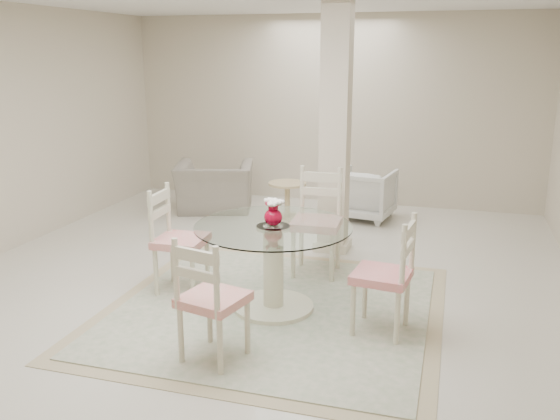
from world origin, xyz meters
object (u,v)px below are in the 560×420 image
(red_vase, at_px, (273,212))
(armchair_white, at_px, (365,194))
(dining_table, at_px, (273,268))
(dining_chair_south, at_px, (207,292))
(dining_chair_west, at_px, (173,232))
(column, at_px, (335,130))
(dining_chair_east, at_px, (391,267))
(recliner_taupe, at_px, (215,187))
(dining_chair_north, at_px, (318,213))
(side_table, at_px, (287,203))

(red_vase, bearing_deg, armchair_white, 84.40)
(dining_table, xyz_separation_m, dining_chair_south, (-0.17, -1.00, 0.16))
(dining_table, distance_m, dining_chair_west, 1.04)
(column, height_order, dining_chair_south, column)
(dining_chair_east, bearing_deg, recliner_taupe, -131.33)
(recliner_taupe, bearing_deg, dining_chair_north, 118.42)
(dining_chair_south, bearing_deg, dining_chair_north, -85.70)
(column, relative_size, dining_chair_north, 2.30)
(dining_chair_north, bearing_deg, dining_chair_west, -146.01)
(dining_chair_south, xyz_separation_m, side_table, (-0.48, 3.75, -0.31))
(column, distance_m, armchair_white, 1.72)
(dining_chair_east, relative_size, armchair_white, 1.45)
(dining_table, height_order, red_vase, red_vase)
(dining_table, relative_size, dining_chair_north, 1.13)
(red_vase, height_order, dining_chair_north, dining_chair_north)
(recliner_taupe, bearing_deg, dining_chair_south, 95.76)
(dining_table, distance_m, dining_chair_east, 1.03)
(red_vase, relative_size, dining_chair_west, 0.21)
(dining_chair_south, bearing_deg, dining_table, -86.28)
(dining_chair_north, height_order, dining_chair_west, dining_chair_north)
(dining_chair_north, height_order, dining_chair_south, dining_chair_north)
(dining_chair_east, bearing_deg, column, -149.40)
(dining_chair_east, height_order, recliner_taupe, dining_chair_east)
(dining_chair_north, xyz_separation_m, dining_chair_west, (-1.16, -0.86, -0.04))
(side_table, bearing_deg, armchair_white, 22.90)
(dining_chair_west, relative_size, side_table, 2.12)
(side_table, bearing_deg, red_vase, -76.59)
(red_vase, distance_m, armchair_white, 3.22)
(side_table, bearing_deg, dining_chair_west, -97.82)
(dining_table, bearing_deg, dining_chair_south, -99.83)
(dining_chair_west, distance_m, side_table, 2.64)
(dining_chair_east, height_order, dining_chair_south, dining_chair_east)
(column, distance_m, side_table, 1.68)
(red_vase, height_order, dining_chair_east, dining_chair_east)
(dining_chair_west, height_order, recliner_taupe, dining_chair_west)
(red_vase, relative_size, dining_chair_east, 0.22)
(dining_chair_east, height_order, side_table, dining_chair_east)
(column, bearing_deg, armchair_white, 83.64)
(dining_chair_east, height_order, dining_chair_west, dining_chair_west)
(armchair_white, bearing_deg, side_table, 32.06)
(red_vase, height_order, recliner_taupe, red_vase)
(dining_chair_south, xyz_separation_m, recliner_taupe, (-1.60, 3.97, -0.21))
(column, bearing_deg, dining_chair_north, -90.35)
(dining_chair_west, bearing_deg, recliner_taupe, 13.41)
(dining_chair_north, bearing_deg, column, 87.24)
(red_vase, bearing_deg, side_table, 103.41)
(dining_chair_west, relative_size, dining_chair_south, 1.04)
(dining_table, relative_size, recliner_taupe, 1.28)
(dining_table, relative_size, red_vase, 5.68)
(dining_chair_east, relative_size, recliner_taupe, 1.02)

